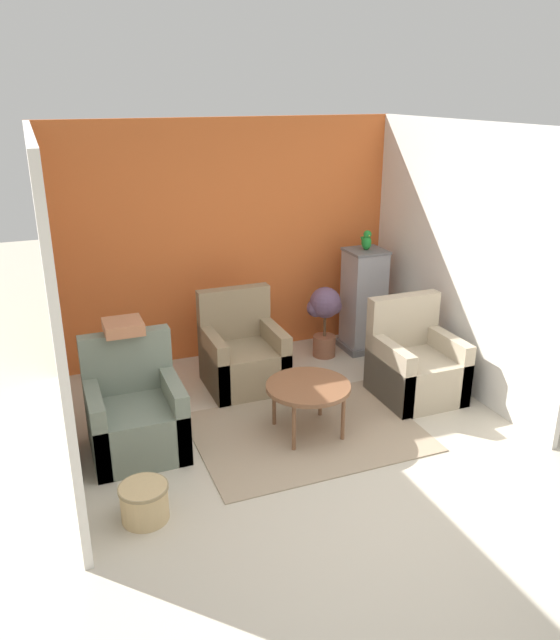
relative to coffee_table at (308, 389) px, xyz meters
name	(u,v)px	position (x,y,z in m)	size (l,w,h in m)	color
ground_plane	(355,501)	(-0.07, -1.04, -0.44)	(20.00, 20.00, 0.00)	beige
wall_back_accent	(228,241)	(-0.07, 2.06, 0.88)	(3.93, 0.06, 2.64)	orange
wall_left	(52,305)	(-2.00, 0.49, 0.88)	(0.06, 3.07, 2.64)	silver
wall_right	(459,258)	(1.86, 0.49, 0.88)	(0.06, 3.07, 2.64)	silver
area_rug	(307,432)	(0.00, 0.00, -0.43)	(1.99, 1.46, 0.01)	gray
coffee_table	(308,389)	(0.00, 0.00, 0.00)	(0.75, 0.75, 0.48)	brown
armchair_left	(135,417)	(-1.47, 0.29, -0.12)	(0.76, 0.75, 0.98)	slate
armchair_right	(415,367)	(1.28, 0.27, -0.12)	(0.76, 0.75, 0.98)	tan
armchair_middle	(243,357)	(-0.23, 1.13, -0.12)	(0.76, 0.75, 0.98)	#8E7A5B
birdcage	(363,301)	(1.39, 1.55, 0.15)	(0.48, 0.48, 1.20)	slate
parrot	(366,241)	(1.39, 1.55, 0.87)	(0.11, 0.19, 0.23)	#1E842D
potted_plant	(325,313)	(0.87, 1.51, 0.09)	(0.39, 0.35, 0.83)	brown
wicker_basket	(144,501)	(-1.57, -0.67, -0.29)	(0.36, 0.36, 0.27)	tan
throw_pillow	(123,327)	(-1.47, 0.55, 0.60)	(0.32, 0.32, 0.10)	#B2704C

